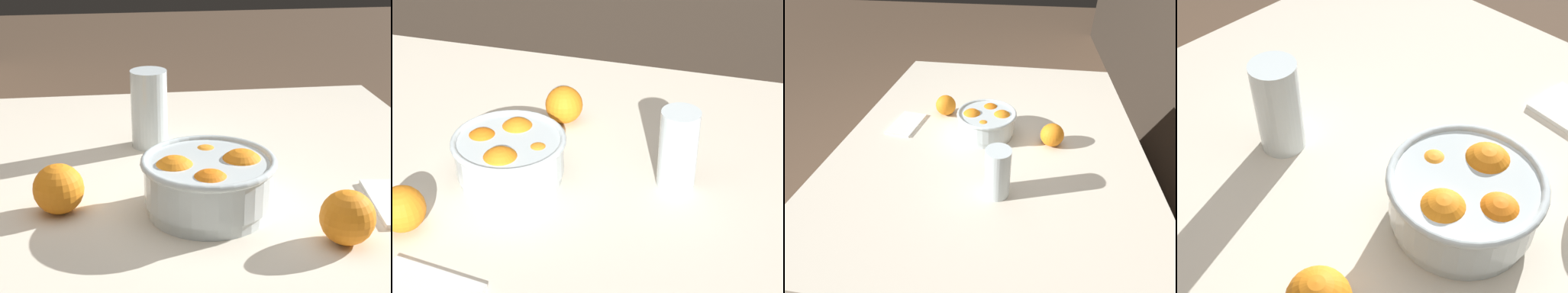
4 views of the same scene
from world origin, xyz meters
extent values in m
cube|color=beige|center=(0.00, 0.00, 0.71)|extent=(1.37, 1.08, 0.03)
cylinder|color=#936B47|center=(0.63, -0.48, 0.35)|extent=(0.05, 0.05, 0.69)
cylinder|color=silver|center=(0.01, -0.02, 0.73)|extent=(0.20, 0.20, 0.02)
cylinder|color=silver|center=(0.01, -0.02, 0.78)|extent=(0.21, 0.21, 0.07)
torus|color=silver|center=(0.01, -0.02, 0.81)|extent=(0.22, 0.22, 0.01)
sphere|color=orange|center=(0.07, -0.03, 0.78)|extent=(0.07, 0.07, 0.07)
sphere|color=orange|center=(0.01, 0.03, 0.78)|extent=(0.08, 0.08, 0.08)
sphere|color=orange|center=(-0.05, -0.02, 0.78)|extent=(0.08, 0.08, 0.08)
sphere|color=orange|center=(0.02, -0.08, 0.79)|extent=(0.08, 0.08, 0.08)
cylinder|color=#F4A314|center=(0.32, 0.05, 0.78)|extent=(0.06, 0.06, 0.12)
cylinder|color=silver|center=(0.32, 0.05, 0.80)|extent=(0.07, 0.07, 0.16)
sphere|color=orange|center=(-0.11, -0.21, 0.76)|extent=(0.08, 0.08, 0.08)
sphere|color=orange|center=(0.04, 0.22, 0.76)|extent=(0.08, 0.08, 0.08)
camera|label=1|loc=(-0.93, 0.12, 1.21)|focal=60.00mm
camera|label=2|loc=(0.44, -0.97, 1.46)|focal=60.00mm
camera|label=3|loc=(0.97, 0.10, 1.36)|focal=28.00mm
camera|label=4|loc=(-0.24, 0.41, 1.35)|focal=50.00mm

